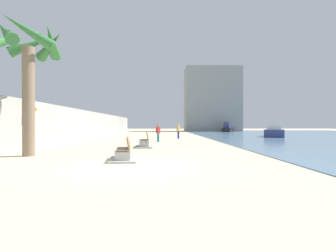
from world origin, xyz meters
name	(u,v)px	position (x,y,z in m)	size (l,w,h in m)	color
ground_plane	(152,138)	(0.00, 18.00, 0.00)	(120.00, 120.00, 0.00)	#C6B793
seawall	(83,124)	(-7.50, 18.00, 1.50)	(0.80, 64.00, 3.01)	#9E9E99
palm_tree	(30,57)	(-5.38, 2.93, 4.79)	(3.40, 3.42, 6.55)	#7A6651
bench_near	(124,155)	(-0.62, 1.35, 0.23)	(1.32, 2.21, 0.98)	#9E9E99
bench_far	(144,144)	(-0.14, 7.36, 0.23)	(1.22, 2.16, 0.98)	#9E9E99
person_walking	(178,130)	(2.78, 17.06, 0.94)	(0.42, 0.39, 1.62)	navy
person_standing	(158,132)	(0.70, 12.27, 0.86)	(0.40, 0.41, 1.51)	teal
boat_far_left	(274,132)	(14.54, 20.30, 0.64)	(4.22, 5.78, 1.63)	navy
boat_mid_bay	(227,128)	(14.25, 40.63, 0.73)	(3.42, 5.41, 1.94)	black
pedestrian_sign	(30,120)	(-6.71, 5.52, 1.75)	(0.85, 0.08, 2.82)	slate
harbor_building	(212,100)	(12.24, 46.00, 6.98)	(12.00, 6.00, 13.97)	gray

